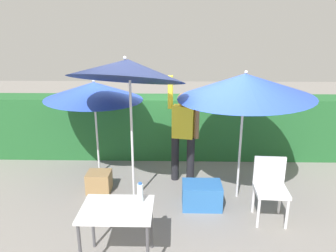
{
  "coord_description": "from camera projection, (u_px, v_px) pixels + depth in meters",
  "views": [
    {
      "loc": [
        0.11,
        -4.57,
        2.6
      ],
      "look_at": [
        0.0,
        0.3,
        1.1
      ],
      "focal_mm": 33.32,
      "sensor_mm": 36.0,
      "label": 1
    }
  ],
  "objects": [
    {
      "name": "person_vendor",
      "position": [
        183.0,
        131.0,
        5.39
      ],
      "size": [
        0.56,
        0.29,
        1.88
      ],
      "color": "black",
      "rests_on": "ground_plane"
    },
    {
      "name": "umbrella_orange",
      "position": [
        127.0,
        70.0,
        4.4
      ],
      "size": [
        1.71,
        1.7,
        2.44
      ],
      "color": "silver",
      "rests_on": "ground_plane"
    },
    {
      "name": "ground_plane",
      "position": [
        168.0,
        195.0,
        5.13
      ],
      "size": [
        24.0,
        24.0,
        0.0
      ],
      "primitive_type": "plane",
      "color": "gray"
    },
    {
      "name": "cooler_box",
      "position": [
        202.0,
        195.0,
        4.76
      ],
      "size": [
        0.59,
        0.42,
        0.38
      ],
      "primitive_type": "cube",
      "color": "#2D6BB7",
      "rests_on": "ground_plane"
    },
    {
      "name": "crate_cardboard",
      "position": [
        99.0,
        182.0,
        5.23
      ],
      "size": [
        0.39,
        0.35,
        0.34
      ],
      "primitive_type": "cube",
      "color": "#9E7A4C",
      "rests_on": "ground_plane"
    },
    {
      "name": "hedge_row",
      "position": [
        170.0,
        127.0,
        6.61
      ],
      "size": [
        8.0,
        0.7,
        1.29
      ],
      "primitive_type": "cube",
      "color": "#23602D",
      "rests_on": "ground_plane"
    },
    {
      "name": "umbrella_rainbow",
      "position": [
        245.0,
        86.0,
        4.55
      ],
      "size": [
        2.01,
        2.0,
        2.06
      ],
      "color": "silver",
      "rests_on": "ground_plane"
    },
    {
      "name": "chair_plastic",
      "position": [
        270.0,
        185.0,
        4.38
      ],
      "size": [
        0.46,
        0.46,
        0.89
      ],
      "color": "silver",
      "rests_on": "ground_plane"
    },
    {
      "name": "umbrella_yellow",
      "position": [
        94.0,
        91.0,
        5.46
      ],
      "size": [
        1.73,
        1.73,
        1.78
      ],
      "color": "silver",
      "rests_on": "ground_plane"
    },
    {
      "name": "bottle_water",
      "position": [
        140.0,
        193.0,
        3.55
      ],
      "size": [
        0.07,
        0.07,
        0.24
      ],
      "color": "silver",
      "rests_on": "folding_table"
    },
    {
      "name": "folding_table",
      "position": [
        117.0,
        215.0,
        3.47
      ],
      "size": [
        0.8,
        0.6,
        0.72
      ],
      "color": "#4C4C51",
      "rests_on": "ground_plane"
    }
  ]
}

